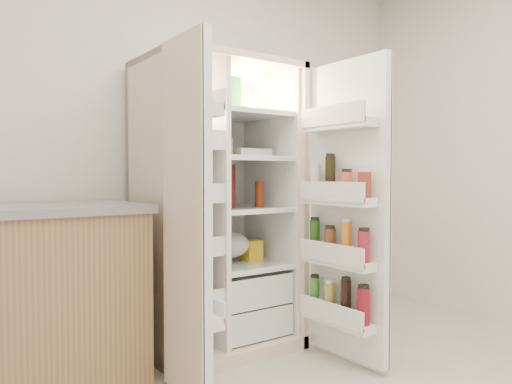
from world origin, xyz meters
TOP-DOWN VIEW (x-y plane):
  - wall_back at (0.00, 2.00)m, footprint 4.00×0.02m
  - refrigerator at (0.00, 1.65)m, footprint 0.92×0.70m
  - freezer_door at (-0.51, 1.05)m, footprint 0.15×0.40m
  - fridge_door at (0.47, 0.96)m, footprint 0.17×0.58m
  - kitchen_counter at (-1.22, 1.61)m, footprint 1.30×0.69m

SIDE VIEW (x-z plane):
  - kitchen_counter at x=-1.22m, z-range 0.00..0.95m
  - refrigerator at x=0.00m, z-range -0.16..1.64m
  - fridge_door at x=0.47m, z-range 0.01..1.73m
  - freezer_door at x=-0.51m, z-range 0.03..1.75m
  - wall_back at x=0.00m, z-range 0.00..2.70m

